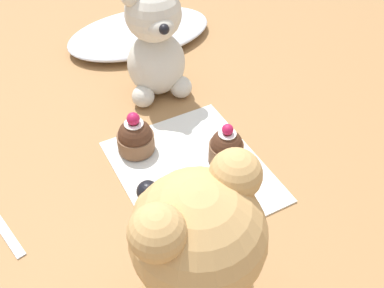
# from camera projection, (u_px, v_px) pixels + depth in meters

# --- Properties ---
(ground_plane) EXTENTS (4.00, 4.00, 0.00)m
(ground_plane) POSITION_uv_depth(u_px,v_px,m) (192.00, 171.00, 0.66)
(ground_plane) COLOR #9E7042
(knitted_placemat) EXTENTS (0.20, 0.24, 0.01)m
(knitted_placemat) POSITION_uv_depth(u_px,v_px,m) (192.00, 170.00, 0.65)
(knitted_placemat) COLOR silver
(knitted_placemat) RESTS_ON ground_plane
(tulle_cloth) EXTENTS (0.30, 0.18, 0.03)m
(tulle_cloth) POSITION_uv_depth(u_px,v_px,m) (140.00, 32.00, 0.91)
(tulle_cloth) COLOR silver
(tulle_cloth) RESTS_ON ground_plane
(teddy_bear_cream) EXTENTS (0.11, 0.11, 0.20)m
(teddy_bear_cream) POSITION_uv_depth(u_px,v_px,m) (156.00, 43.00, 0.73)
(teddy_bear_cream) COLOR beige
(teddy_bear_cream) RESTS_ON ground_plane
(teddy_bear_tan) EXTENTS (0.14, 0.14, 0.25)m
(teddy_bear_tan) POSITION_uv_depth(u_px,v_px,m) (195.00, 272.00, 0.40)
(teddy_bear_tan) COLOR tan
(teddy_bear_tan) RESTS_ON ground_plane
(cupcake_near_cream_bear) EXTENTS (0.06, 0.06, 0.07)m
(cupcake_near_cream_bear) POSITION_uv_depth(u_px,v_px,m) (135.00, 137.00, 0.67)
(cupcake_near_cream_bear) COLOR brown
(cupcake_near_cream_bear) RESTS_ON knitted_placemat
(saucer_plate) EXTENTS (0.07, 0.07, 0.01)m
(saucer_plate) POSITION_uv_depth(u_px,v_px,m) (225.00, 162.00, 0.66)
(saucer_plate) COLOR silver
(saucer_plate) RESTS_ON knitted_placemat
(cupcake_near_tan_bear) EXTENTS (0.05, 0.05, 0.07)m
(cupcake_near_tan_bear) POSITION_uv_depth(u_px,v_px,m) (226.00, 148.00, 0.64)
(cupcake_near_tan_bear) COLOR brown
(cupcake_near_tan_bear) RESTS_ON saucer_plate
(teaspoon) EXTENTS (0.04, 0.12, 0.01)m
(teaspoon) POSITION_uv_depth(u_px,v_px,m) (1.00, 226.00, 0.58)
(teaspoon) COLOR silver
(teaspoon) RESTS_ON ground_plane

